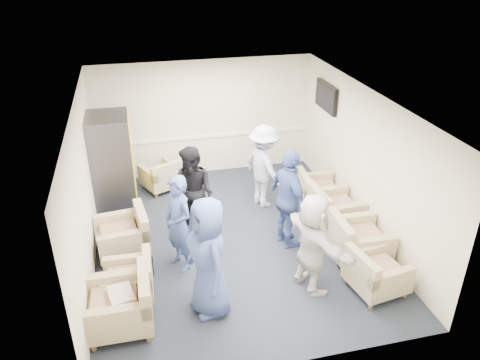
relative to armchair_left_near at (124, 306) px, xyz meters
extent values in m
plane|color=black|center=(2.00, 1.78, -0.37)|extent=(6.00, 6.00, 0.00)
plane|color=white|center=(2.00, 1.78, 2.33)|extent=(6.00, 6.00, 0.00)
cube|color=beige|center=(2.00, 4.78, 0.98)|extent=(5.00, 0.02, 2.70)
cube|color=beige|center=(2.00, -1.22, 0.98)|extent=(5.00, 0.02, 2.70)
cube|color=beige|center=(-0.50, 1.78, 0.98)|extent=(0.02, 6.00, 2.70)
cube|color=beige|center=(4.50, 1.78, 0.98)|extent=(0.02, 6.00, 2.70)
cube|color=silver|center=(2.00, 4.76, 0.53)|extent=(4.98, 0.04, 0.06)
cube|color=black|center=(4.44, 3.58, 1.68)|extent=(0.07, 1.00, 0.58)
cube|color=black|center=(4.41, 3.58, 1.68)|extent=(0.01, 0.92, 0.50)
cube|color=#494850|center=(4.48, 3.58, 1.53)|extent=(0.04, 0.10, 0.25)
cube|color=tan|center=(-0.06, 0.00, -0.09)|extent=(0.93, 0.93, 0.30)
cube|color=#966B52|center=(-0.06, 0.00, 0.12)|extent=(0.64, 0.60, 0.11)
cube|color=tan|center=(0.32, 0.00, 0.28)|extent=(0.16, 0.92, 0.43)
cube|color=tan|center=(0.07, 0.62, -0.13)|extent=(0.78, 0.78, 0.25)
cube|color=#966B52|center=(0.07, 0.62, 0.03)|extent=(0.54, 0.51, 0.09)
cube|color=tan|center=(0.38, 0.61, 0.17)|extent=(0.15, 0.76, 0.36)
cube|color=tan|center=(0.01, 1.83, -0.10)|extent=(0.97, 0.97, 0.29)
cube|color=#966B52|center=(0.01, 1.83, 0.10)|extent=(0.67, 0.63, 0.10)
cube|color=tan|center=(0.37, 1.87, 0.25)|extent=(0.24, 0.88, 0.41)
cube|color=tan|center=(3.91, -0.12, -0.12)|extent=(0.92, 0.92, 0.26)
cube|color=#966B52|center=(3.91, -0.12, 0.06)|extent=(0.63, 0.60, 0.09)
cube|color=tan|center=(3.58, -0.18, 0.20)|extent=(0.26, 0.81, 0.38)
cube|color=tan|center=(3.99, 0.70, -0.09)|extent=(0.93, 0.93, 0.30)
cube|color=#966B52|center=(3.99, 0.70, 0.12)|extent=(0.65, 0.61, 0.11)
cube|color=tan|center=(3.61, 0.71, 0.28)|extent=(0.17, 0.92, 0.43)
cube|color=tan|center=(4.02, 1.80, -0.10)|extent=(0.94, 0.94, 0.29)
cube|color=#966B52|center=(4.02, 1.80, 0.10)|extent=(0.65, 0.61, 0.10)
cube|color=tan|center=(3.66, 1.77, 0.26)|extent=(0.20, 0.89, 0.42)
cube|color=tan|center=(4.03, 2.61, -0.12)|extent=(0.86, 0.86, 0.27)
cube|color=#966B52|center=(4.03, 2.61, 0.06)|extent=(0.60, 0.56, 0.10)
cube|color=tan|center=(3.69, 2.63, 0.21)|extent=(0.19, 0.82, 0.38)
cube|color=tan|center=(0.88, 4.15, -0.13)|extent=(1.00, 1.00, 0.25)
cube|color=#966B52|center=(0.88, 4.15, 0.04)|extent=(0.66, 0.68, 0.09)
cube|color=tan|center=(1.01, 3.86, 0.17)|extent=(0.74, 0.43, 0.36)
cube|color=#494850|center=(-0.10, 3.49, 0.65)|extent=(0.80, 0.96, 2.03)
cube|color=#FFA305|center=(0.32, 3.49, 0.75)|extent=(0.02, 0.82, 1.62)
cube|color=black|center=(0.32, 3.49, -0.10)|extent=(0.02, 0.48, 0.13)
cube|color=black|center=(0.33, 1.10, -0.18)|extent=(0.30, 0.25, 0.37)
sphere|color=black|center=(0.33, 1.10, -0.01)|extent=(0.19, 0.19, 0.19)
cube|color=beige|center=(-0.01, 0.00, 0.18)|extent=(0.41, 0.49, 0.13)
imported|color=#3A4C8B|center=(1.25, 0.06, 0.58)|extent=(0.80, 1.04, 1.90)
imported|color=#3A4C8B|center=(0.96, 1.23, 0.48)|extent=(0.65, 0.74, 1.70)
imported|color=black|center=(1.34, 2.15, 0.52)|extent=(1.08, 1.07, 1.76)
imported|color=white|center=(2.92, 2.93, 0.52)|extent=(1.01, 1.30, 1.76)
imported|color=#3A4C8B|center=(2.94, 1.42, 0.56)|extent=(0.65, 1.16, 1.86)
imported|color=silver|center=(2.91, 0.19, 0.48)|extent=(0.87, 1.64, 1.69)
camera|label=1|loc=(0.43, -5.35, 4.65)|focal=35.00mm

